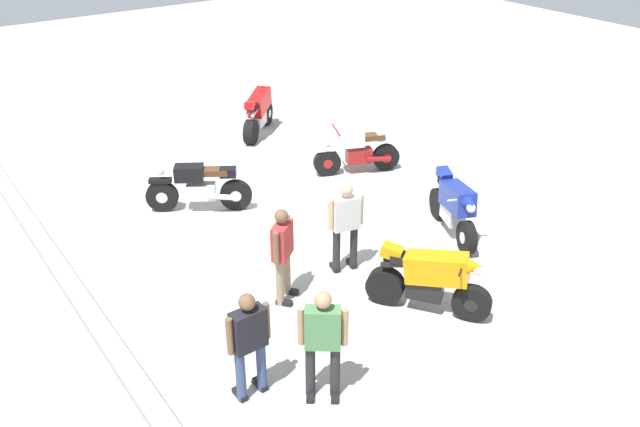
# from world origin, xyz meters

# --- Properties ---
(ground_plane) EXTENTS (40.00, 40.00, 0.00)m
(ground_plane) POSITION_xyz_m (0.00, 0.00, 0.00)
(ground_plane) COLOR #B7B2A8
(curb_edge) EXTENTS (14.00, 0.30, 0.15)m
(curb_edge) POSITION_xyz_m (0.00, 4.60, 0.07)
(curb_edge) COLOR #9C978F
(curb_edge) RESTS_ON ground
(motorcycle_black_cruiser) EXTENTS (1.23, 1.82, 1.09)m
(motorcycle_black_cruiser) POSITION_xyz_m (0.76, 1.62, 0.52)
(motorcycle_black_cruiser) COLOR black
(motorcycle_black_cruiser) RESTS_ON ground
(motorcycle_blue_sportbike) EXTENTS (1.86, 1.02, 1.14)m
(motorcycle_blue_sportbike) POSITION_xyz_m (-2.82, -1.79, 0.59)
(motorcycle_blue_sportbike) COLOR black
(motorcycle_blue_sportbike) RESTS_ON ground
(motorcycle_red_sportbike) EXTENTS (1.45, 1.57, 1.14)m
(motorcycle_red_sportbike) POSITION_xyz_m (3.67, -1.47, 0.59)
(motorcycle_red_sportbike) COLOR black
(motorcycle_red_sportbike) RESTS_ON ground
(motorcycle_orange_sportbike) EXTENTS (1.71, 1.27, 1.14)m
(motorcycle_orange_sportbike) POSITION_xyz_m (-4.30, 0.24, 0.59)
(motorcycle_orange_sportbike) COLOR black
(motorcycle_orange_sportbike) RESTS_ON ground
(motorcycle_cream_vintage) EXTENTS (1.00, 1.86, 1.07)m
(motorcycle_cream_vintage) POSITION_xyz_m (0.38, -2.04, 0.49)
(motorcycle_cream_vintage) COLOR black
(motorcycle_cream_vintage) RESTS_ON ground
(person_in_white_shirt) EXTENTS (0.39, 0.64, 1.63)m
(person_in_white_shirt) POSITION_xyz_m (-2.62, 0.58, 0.92)
(person_in_white_shirt) COLOR #262628
(person_in_white_shirt) RESTS_ON ground
(person_in_red_shirt) EXTENTS (0.51, 0.56, 1.61)m
(person_in_red_shirt) POSITION_xyz_m (-2.75, 1.89, 0.91)
(person_in_red_shirt) COLOR gray
(person_in_red_shirt) RESTS_ON ground
(person_in_green_shirt) EXTENTS (0.51, 0.56, 1.63)m
(person_in_green_shirt) POSITION_xyz_m (-4.86, 2.64, 0.92)
(person_in_green_shirt) COLOR #262628
(person_in_green_shirt) RESTS_ON ground
(person_in_black_shirt) EXTENTS (0.31, 0.63, 1.60)m
(person_in_black_shirt) POSITION_xyz_m (-4.33, 3.40, 0.90)
(person_in_black_shirt) COLOR #384772
(person_in_black_shirt) RESTS_ON ground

